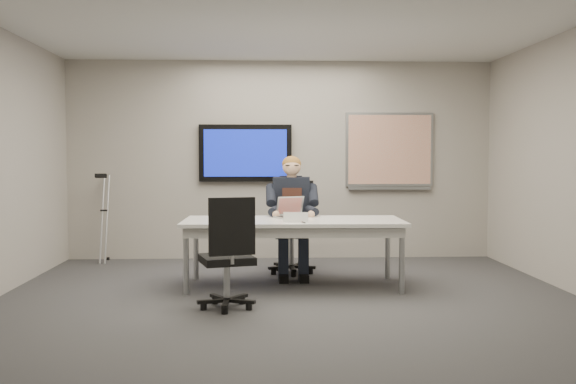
{
  "coord_description": "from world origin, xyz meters",
  "views": [
    {
      "loc": [
        -0.3,
        -6.11,
        1.44
      ],
      "look_at": [
        0.02,
        1.11,
        1.05
      ],
      "focal_mm": 40.0,
      "sensor_mm": 36.0,
      "label": 1
    }
  ],
  "objects_px": {
    "laptop": "(290,212)",
    "office_chair_near": "(228,274)",
    "seated_person": "(292,228)",
    "office_chair_far": "(292,244)",
    "conference_table": "(293,227)"
  },
  "relations": [
    {
      "from": "office_chair_near",
      "to": "seated_person",
      "type": "relative_size",
      "value": 0.74
    },
    {
      "from": "office_chair_far",
      "to": "laptop",
      "type": "relative_size",
      "value": 2.65
    },
    {
      "from": "laptop",
      "to": "office_chair_near",
      "type": "bearing_deg",
      "value": -140.45
    },
    {
      "from": "conference_table",
      "to": "office_chair_far",
      "type": "height_order",
      "value": "office_chair_far"
    },
    {
      "from": "office_chair_near",
      "to": "seated_person",
      "type": "bearing_deg",
      "value": -128.7
    },
    {
      "from": "office_chair_near",
      "to": "laptop",
      "type": "bearing_deg",
      "value": -132.27
    },
    {
      "from": "office_chair_near",
      "to": "laptop",
      "type": "xyz_separation_m",
      "value": [
        0.66,
        1.32,
        0.47
      ]
    },
    {
      "from": "conference_table",
      "to": "seated_person",
      "type": "distance_m",
      "value": 0.59
    },
    {
      "from": "office_chair_far",
      "to": "office_chair_near",
      "type": "relative_size",
      "value": 1.07
    },
    {
      "from": "office_chair_far",
      "to": "seated_person",
      "type": "relative_size",
      "value": 0.79
    },
    {
      "from": "office_chair_near",
      "to": "seated_person",
      "type": "xyz_separation_m",
      "value": [
        0.7,
        1.65,
        0.25
      ]
    },
    {
      "from": "conference_table",
      "to": "office_chair_far",
      "type": "xyz_separation_m",
      "value": [
        0.03,
        0.86,
        -0.3
      ]
    },
    {
      "from": "office_chair_far",
      "to": "laptop",
      "type": "height_order",
      "value": "office_chair_far"
    },
    {
      "from": "conference_table",
      "to": "seated_person",
      "type": "height_order",
      "value": "seated_person"
    },
    {
      "from": "office_chair_near",
      "to": "office_chair_far",
      "type": "bearing_deg",
      "value": -126.06
    }
  ]
}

